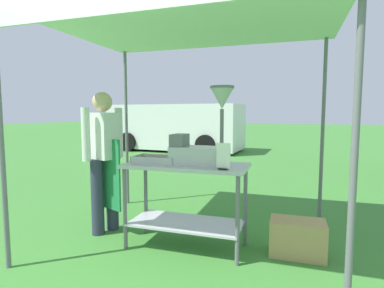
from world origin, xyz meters
The scene contains 9 objects.
ground_plane centered at (0.00, 6.00, 0.00)m, with size 70.00×70.00×0.00m, color #3D7F33.
stall_canopy centered at (0.19, 0.96, 2.24)m, with size 2.93×2.31×2.33m.
donut_cart centered at (0.19, 0.86, 0.63)m, with size 1.24×0.57×0.87m.
donut_tray centered at (-0.12, 0.83, 0.89)m, with size 0.46×0.27×0.07m.
donut_fryer centered at (0.38, 0.84, 1.11)m, with size 0.61×0.28×0.76m.
menu_sign centered at (0.62, 0.65, 0.97)m, with size 0.13×0.05×0.24m.
vendor centered at (-0.83, 0.96, 0.90)m, with size 0.46×0.53×1.61m.
supply_crate centered at (1.28, 1.02, 0.17)m, with size 0.52×0.32×0.35m.
van_white centered at (-2.93, 8.75, 0.88)m, with size 4.94×2.34×1.69m.
Camera 1 is at (1.21, -2.05, 1.37)m, focal length 29.01 mm.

